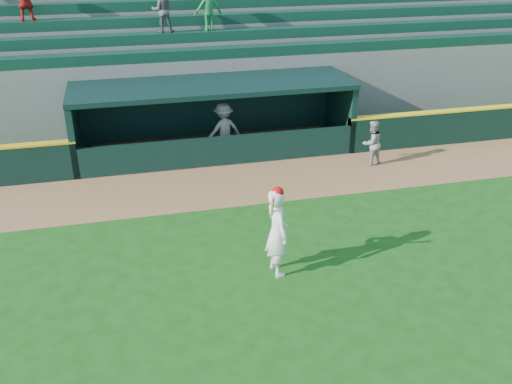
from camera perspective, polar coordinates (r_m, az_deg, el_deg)
ground at (r=13.40m, az=1.64°, el=-7.92°), size 120.00×120.00×0.00m
warning_track at (r=17.57m, az=-2.55°, el=0.74°), size 40.00×3.00×0.01m
dugout_player_front at (r=19.13m, az=11.49°, el=4.83°), size 0.88×0.77×1.51m
dugout_player_inside at (r=19.47m, az=-3.25°, el=6.24°), size 1.34×0.98×1.86m
dugout at (r=19.92m, az=-4.41°, el=7.96°), size 9.40×2.80×2.46m
stands at (r=24.03m, az=-6.42°, el=13.53°), size 34.50×6.25×7.17m
batter_at_plate at (r=12.82m, az=2.12°, el=-3.93°), size 0.61×0.90×2.19m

